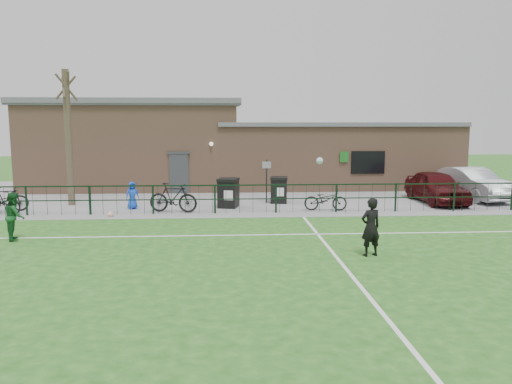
{
  "coord_description": "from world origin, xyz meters",
  "views": [
    {
      "loc": [
        -1.01,
        -12.12,
        3.68
      ],
      "look_at": [
        0.0,
        5.0,
        1.3
      ],
      "focal_mm": 35.0,
      "sensor_mm": 36.0,
      "label": 1
    }
  ],
  "objects": [
    {
      "name": "car_silver",
      "position": [
        10.79,
        11.1,
        0.78
      ],
      "size": [
        2.44,
        4.84,
        1.52
      ],
      "primitive_type": "imported",
      "rotation": [
        0.0,
        0.0,
        0.18
      ],
      "color": "#ABADB3",
      "rests_on": "paving_strip"
    },
    {
      "name": "wheelie_bin_left",
      "position": [
        -0.95,
        9.44,
        0.61
      ],
      "size": [
        0.97,
        1.05,
        1.19
      ],
      "primitive_type": "cube",
      "rotation": [
        0.0,
        0.0,
        -0.23
      ],
      "color": "black",
      "rests_on": "paving_strip"
    },
    {
      "name": "pitch_line_mid",
      "position": [
        0.0,
        4.0,
        0.0
      ],
      "size": [
        28.0,
        0.1,
        0.01
      ],
      "primitive_type": "cube",
      "color": "white",
      "rests_on": "ground"
    },
    {
      "name": "clubhouse",
      "position": [
        -0.88,
        16.5,
        2.22
      ],
      "size": [
        24.25,
        5.4,
        4.96
      ],
      "color": "#9D7357",
      "rests_on": "ground"
    },
    {
      "name": "outfield_player",
      "position": [
        -7.73,
        3.81,
        0.76
      ],
      "size": [
        0.79,
        0.89,
        1.52
      ],
      "primitive_type": "imported",
      "rotation": [
        0.0,
        0.0,
        1.92
      ],
      "color": "#175022",
      "rests_on": "ground"
    },
    {
      "name": "perimeter_fence",
      "position": [
        0.0,
        8.0,
        0.6
      ],
      "size": [
        28.0,
        0.1,
        1.2
      ],
      "primitive_type": "cube",
      "color": "black",
      "rests_on": "ground"
    },
    {
      "name": "bicycle_c",
      "position": [
        -10.14,
        8.36,
        0.5
      ],
      "size": [
        1.94,
        1.16,
        0.96
      ],
      "primitive_type": "imported",
      "rotation": [
        0.0,
        0.0,
        1.27
      ],
      "color": "black",
      "rests_on": "paving_strip"
    },
    {
      "name": "goalkeeper_kick",
      "position": [
        2.94,
        1.28,
        0.86
      ],
      "size": [
        1.4,
        3.08,
        2.57
      ],
      "color": "black",
      "rests_on": "ground"
    },
    {
      "name": "pitch_line_perp",
      "position": [
        2.0,
        0.0,
        0.0
      ],
      "size": [
        0.1,
        16.0,
        0.01
      ],
      "primitive_type": "cube",
      "color": "white",
      "rests_on": "ground"
    },
    {
      "name": "bare_tree",
      "position": [
        -8.0,
        10.5,
        3.0
      ],
      "size": [
        0.3,
        0.3,
        6.0
      ],
      "primitive_type": "cylinder",
      "color": "#443829",
      "rests_on": "ground"
    },
    {
      "name": "bicycle_b",
      "position": [
        -10.18,
        8.88,
        0.55
      ],
      "size": [
        1.82,
        0.89,
        1.05
      ],
      "primitive_type": "imported",
      "rotation": [
        0.0,
        0.0,
        1.81
      ],
      "color": "black",
      "rests_on": "paving_strip"
    },
    {
      "name": "pitch_line_touch",
      "position": [
        0.0,
        7.8,
        0.0
      ],
      "size": [
        28.0,
        0.1,
        0.01
      ],
      "primitive_type": "cube",
      "color": "white",
      "rests_on": "ground"
    },
    {
      "name": "bicycle_d",
      "position": [
        -3.23,
        8.34,
        0.63
      ],
      "size": [
        2.11,
        1.03,
        1.22
      ],
      "primitive_type": "imported",
      "rotation": [
        0.0,
        0.0,
        1.34
      ],
      "color": "black",
      "rests_on": "paving_strip"
    },
    {
      "name": "paving_strip",
      "position": [
        0.0,
        13.5,
        0.01
      ],
      "size": [
        34.0,
        13.0,
        0.02
      ],
      "primitive_type": "cube",
      "color": "gray",
      "rests_on": "ground"
    },
    {
      "name": "sign_post",
      "position": [
        0.81,
        10.54,
        1.02
      ],
      "size": [
        0.06,
        0.06,
        2.0
      ],
      "primitive_type": "cylinder",
      "rotation": [
        0.0,
        0.0,
        0.01
      ],
      "color": "black",
      "rests_on": "paving_strip"
    },
    {
      "name": "ground",
      "position": [
        0.0,
        0.0,
        0.0
      ],
      "size": [
        90.0,
        90.0,
        0.0
      ],
      "primitive_type": "plane",
      "color": "#22581A",
      "rests_on": "ground"
    },
    {
      "name": "car_maroon",
      "position": [
        8.67,
        10.22,
        0.75
      ],
      "size": [
        1.79,
        4.33,
        1.47
      ],
      "primitive_type": "imported",
      "rotation": [
        0.0,
        0.0,
        0.01
      ],
      "color": "#410B0E",
      "rests_on": "paving_strip"
    },
    {
      "name": "spectator_child",
      "position": [
        -5.06,
        9.26,
        0.61
      ],
      "size": [
        0.68,
        0.58,
        1.17
      ],
      "primitive_type": "imported",
      "rotation": [
        0.0,
        0.0,
        0.44
      ],
      "color": "blue",
      "rests_on": "paving_strip"
    },
    {
      "name": "wheelie_bin_right",
      "position": [
        1.39,
        10.58,
        0.57
      ],
      "size": [
        0.83,
        0.91,
        1.11
      ],
      "primitive_type": "cube",
      "rotation": [
        0.0,
        0.0,
        -0.12
      ],
      "color": "black",
      "rests_on": "paving_strip"
    },
    {
      "name": "bicycle_e",
      "position": [
        3.13,
        8.4,
        0.49
      ],
      "size": [
        1.84,
        0.83,
        0.94
      ],
      "primitive_type": "imported",
      "rotation": [
        0.0,
        0.0,
        1.45
      ],
      "color": "black",
      "rests_on": "paving_strip"
    },
    {
      "name": "ball_ground",
      "position": [
        -5.61,
        7.51,
        0.11
      ],
      "size": [
        0.22,
        0.22,
        0.22
      ],
      "primitive_type": "sphere",
      "color": "white",
      "rests_on": "ground"
    }
  ]
}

